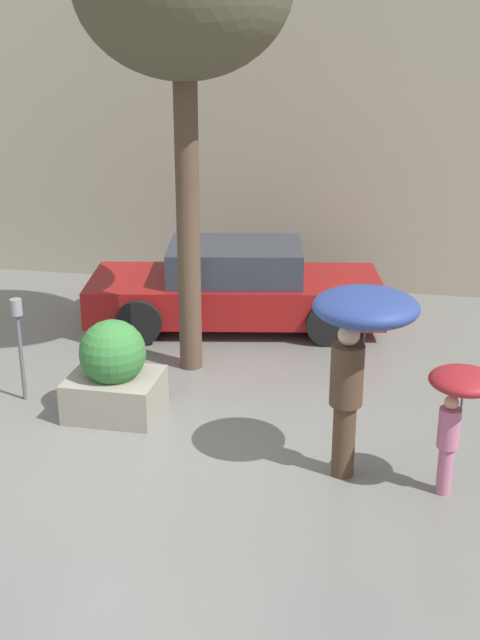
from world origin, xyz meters
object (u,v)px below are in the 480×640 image
(planter_box, at_px, (114,373))
(parking_meter, at_px, (18,328))
(person_child, at_px, (460,397))
(person_adult, at_px, (361,330))
(parked_car_near, at_px, (235,287))

(planter_box, height_order, parking_meter, parking_meter)
(planter_box, xyz_separation_m, person_child, (3.84, -1.05, 0.54))
(person_adult, distance_m, person_child, 1.12)
(planter_box, distance_m, parking_meter, 1.31)
(parked_car_near, bearing_deg, parking_meter, 137.31)
(person_adult, xyz_separation_m, parking_meter, (-4.11, 0.99, -0.65))
(planter_box, relative_size, parking_meter, 0.89)
(parked_car_near, bearing_deg, planter_box, 156.50)
(person_child, relative_size, parked_car_near, 0.29)
(person_adult, height_order, parking_meter, person_adult)
(planter_box, height_order, parked_car_near, parked_car_near)
(person_adult, relative_size, parked_car_near, 0.43)
(person_child, bearing_deg, person_adult, -168.73)
(person_adult, bearing_deg, person_child, -22.31)
(planter_box, xyz_separation_m, parked_car_near, (0.77, 3.32, 0.07))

